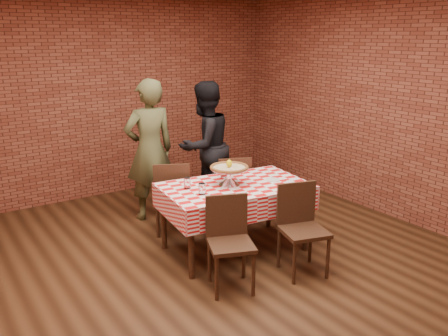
{
  "coord_description": "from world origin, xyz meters",
  "views": [
    {
      "loc": [
        -2.34,
        -3.58,
        2.33
      ],
      "look_at": [
        0.41,
        0.5,
        0.92
      ],
      "focal_mm": 37.68,
      "sensor_mm": 36.0,
      "label": 1
    }
  ],
  "objects_px": {
    "diner_olive": "(150,150)",
    "pizza": "(229,168)",
    "chair_far_right": "(232,189)",
    "table": "(235,218)",
    "water_glass_left": "(202,189)",
    "condiment_caddy": "(223,171)",
    "pizza_stand": "(229,176)",
    "chair_near_left": "(231,246)",
    "diner_black": "(205,146)",
    "chair_far_left": "(172,196)",
    "water_glass_right": "(187,183)",
    "chair_near_right": "(304,231)"
  },
  "relations": [
    {
      "from": "chair_near_right",
      "to": "pizza",
      "type": "bearing_deg",
      "value": 125.3
    },
    {
      "from": "table",
      "to": "chair_near_right",
      "type": "bearing_deg",
      "value": -72.98
    },
    {
      "from": "water_glass_right",
      "to": "chair_near_left",
      "type": "xyz_separation_m",
      "value": [
        -0.03,
        -0.86,
        -0.37
      ]
    },
    {
      "from": "pizza_stand",
      "to": "pizza",
      "type": "xyz_separation_m",
      "value": [
        0.0,
        0.0,
        0.1
      ]
    },
    {
      "from": "diner_olive",
      "to": "diner_black",
      "type": "bearing_deg",
      "value": 178.62
    },
    {
      "from": "pizza",
      "to": "chair_near_left",
      "type": "height_order",
      "value": "pizza"
    },
    {
      "from": "pizza",
      "to": "water_glass_right",
      "type": "distance_m",
      "value": 0.48
    },
    {
      "from": "pizza_stand",
      "to": "pizza",
      "type": "relative_size",
      "value": 0.99
    },
    {
      "from": "water_glass_left",
      "to": "diner_black",
      "type": "distance_m",
      "value": 1.67
    },
    {
      "from": "condiment_caddy",
      "to": "chair_near_left",
      "type": "distance_m",
      "value": 1.21
    },
    {
      "from": "pizza_stand",
      "to": "diner_olive",
      "type": "relative_size",
      "value": 0.23
    },
    {
      "from": "table",
      "to": "water_glass_left",
      "type": "bearing_deg",
      "value": -171.94
    },
    {
      "from": "chair_far_right",
      "to": "diner_black",
      "type": "xyz_separation_m",
      "value": [
        0.01,
        0.65,
        0.43
      ]
    },
    {
      "from": "water_glass_left",
      "to": "pizza",
      "type": "bearing_deg",
      "value": 14.66
    },
    {
      "from": "water_glass_right",
      "to": "chair_near_right",
      "type": "height_order",
      "value": "chair_near_right"
    },
    {
      "from": "pizza",
      "to": "diner_olive",
      "type": "relative_size",
      "value": 0.23
    },
    {
      "from": "diner_olive",
      "to": "pizza",
      "type": "bearing_deg",
      "value": 105.24
    },
    {
      "from": "water_glass_right",
      "to": "diner_black",
      "type": "relative_size",
      "value": 0.07
    },
    {
      "from": "chair_far_left",
      "to": "chair_near_right",
      "type": "bearing_deg",
      "value": 135.76
    },
    {
      "from": "water_glass_left",
      "to": "diner_olive",
      "type": "relative_size",
      "value": 0.06
    },
    {
      "from": "chair_near_left",
      "to": "diner_black",
      "type": "distance_m",
      "value": 2.27
    },
    {
      "from": "table",
      "to": "diner_black",
      "type": "xyz_separation_m",
      "value": [
        0.45,
        1.34,
        0.49
      ]
    },
    {
      "from": "pizza_stand",
      "to": "water_glass_right",
      "type": "bearing_deg",
      "value": 162.22
    },
    {
      "from": "pizza_stand",
      "to": "chair_far_right",
      "type": "distance_m",
      "value": 0.91
    },
    {
      "from": "chair_near_left",
      "to": "diner_olive",
      "type": "bearing_deg",
      "value": 106.23
    },
    {
      "from": "diner_olive",
      "to": "chair_near_left",
      "type": "bearing_deg",
      "value": 88.16
    },
    {
      "from": "condiment_caddy",
      "to": "water_glass_left",
      "type": "bearing_deg",
      "value": -137.14
    },
    {
      "from": "pizza_stand",
      "to": "diner_olive",
      "type": "bearing_deg",
      "value": 101.99
    },
    {
      "from": "condiment_caddy",
      "to": "chair_near_right",
      "type": "relative_size",
      "value": 0.17
    },
    {
      "from": "water_glass_left",
      "to": "chair_near_right",
      "type": "relative_size",
      "value": 0.13
    },
    {
      "from": "chair_near_right",
      "to": "diner_olive",
      "type": "relative_size",
      "value": 0.5
    },
    {
      "from": "table",
      "to": "diner_olive",
      "type": "xyz_separation_m",
      "value": [
        -0.34,
        1.4,
        0.53
      ]
    },
    {
      "from": "water_glass_right",
      "to": "condiment_caddy",
      "type": "distance_m",
      "value": 0.56
    },
    {
      "from": "diner_olive",
      "to": "table",
      "type": "bearing_deg",
      "value": 106.73
    },
    {
      "from": "condiment_caddy",
      "to": "chair_near_right",
      "type": "distance_m",
      "value": 1.21
    },
    {
      "from": "condiment_caddy",
      "to": "chair_far_left",
      "type": "relative_size",
      "value": 0.17
    },
    {
      "from": "chair_near_right",
      "to": "chair_far_left",
      "type": "height_order",
      "value": "chair_near_right"
    },
    {
      "from": "condiment_caddy",
      "to": "chair_near_left",
      "type": "xyz_separation_m",
      "value": [
        -0.57,
        -0.98,
        -0.39
      ]
    },
    {
      "from": "chair_near_left",
      "to": "chair_far_right",
      "type": "relative_size",
      "value": 1.0
    },
    {
      "from": "table",
      "to": "chair_far_left",
      "type": "xyz_separation_m",
      "value": [
        -0.33,
        0.84,
        0.07
      ]
    },
    {
      "from": "pizza_stand",
      "to": "condiment_caddy",
      "type": "xyz_separation_m",
      "value": [
        0.1,
        0.27,
        -0.01
      ]
    },
    {
      "from": "water_glass_left",
      "to": "water_glass_right",
      "type": "bearing_deg",
      "value": 97.38
    },
    {
      "from": "chair_far_left",
      "to": "diner_olive",
      "type": "bearing_deg",
      "value": -63.0
    },
    {
      "from": "chair_near_left",
      "to": "diner_black",
      "type": "height_order",
      "value": "diner_black"
    },
    {
      "from": "diner_black",
      "to": "table",
      "type": "bearing_deg",
      "value": 58.28
    },
    {
      "from": "pizza_stand",
      "to": "water_glass_left",
      "type": "relative_size",
      "value": 3.58
    },
    {
      "from": "pizza",
      "to": "chair_far_right",
      "type": "xyz_separation_m",
      "value": [
        0.49,
        0.65,
        -0.5
      ]
    },
    {
      "from": "pizza",
      "to": "chair_far_right",
      "type": "bearing_deg",
      "value": 53.09
    },
    {
      "from": "table",
      "to": "water_glass_left",
      "type": "height_order",
      "value": "water_glass_left"
    },
    {
      "from": "table",
      "to": "pizza_stand",
      "type": "xyz_separation_m",
      "value": [
        -0.05,
        0.04,
        0.47
      ]
    }
  ]
}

